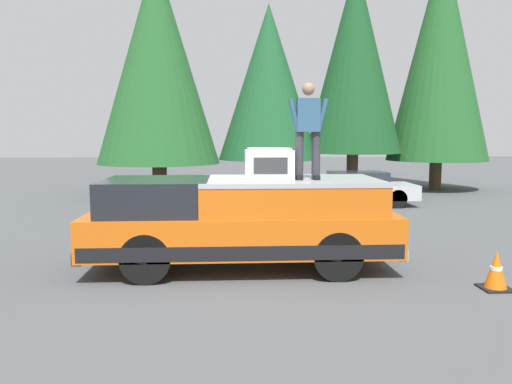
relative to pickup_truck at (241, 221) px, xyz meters
The scene contains 10 objects.
ground_plane 1.01m from the pickup_truck, 127.97° to the left, with size 90.00×90.00×0.00m, color #4C4F51.
pickup_truck is the anchor object (origin of this frame).
compressor_unit 1.17m from the pickup_truck, 103.62° to the right, with size 0.65×0.84×0.56m.
person_on_truck_bed 2.05m from the pickup_truck, 100.27° to the right, with size 0.29×0.72×1.69m.
parked_car_silver 9.03m from the pickup_truck, 27.21° to the right, with size 1.64×4.10×1.16m.
traffic_cone 4.31m from the pickup_truck, 110.62° to the right, with size 0.47×0.47×0.62m.
conifer_far_left 16.37m from the pickup_truck, 34.90° to the right, with size 4.33×4.33×10.56m.
conifer_left 14.08m from the pickup_truck, 22.43° to the right, with size 4.01×4.01×9.50m.
conifer_center_left 13.16m from the pickup_truck, ahead, with size 4.22×4.22×7.82m.
conifer_center_right 12.30m from the pickup_truck, 14.79° to the left, with size 4.75×4.75×9.22m.
Camera 1 is at (-8.81, -0.16, 2.46)m, focal length 35.72 mm.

